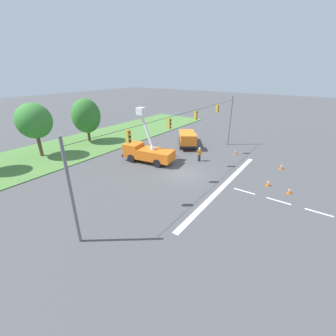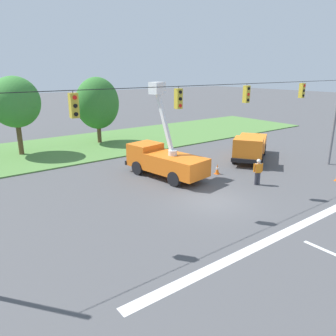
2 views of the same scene
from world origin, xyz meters
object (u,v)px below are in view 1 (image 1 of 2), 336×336
at_px(traffic_cone_near_bucket, 282,166).
at_px(tree_east, 86,116).
at_px(road_worker, 199,153).
at_px(traffic_cone_foreground_left, 175,154).
at_px(traffic_cone_mid_left, 268,183).
at_px(traffic_cone_mid_right, 236,152).
at_px(utility_truck_bucket_lift, 147,152).
at_px(traffic_cone_foreground_right, 289,190).
at_px(utility_truck_support_near, 187,138).
at_px(tree_centre, 34,121).

bearing_deg(traffic_cone_near_bucket, tree_east, 102.33).
height_order(road_worker, traffic_cone_near_bucket, road_worker).
distance_m(traffic_cone_foreground_left, traffic_cone_mid_left, 12.04).
bearing_deg(traffic_cone_mid_left, traffic_cone_mid_right, 39.46).
distance_m(traffic_cone_mid_left, traffic_cone_near_bucket, 5.21).
bearing_deg(traffic_cone_mid_right, traffic_cone_foreground_left, 132.13).
height_order(utility_truck_bucket_lift, traffic_cone_mid_right, utility_truck_bucket_lift).
height_order(traffic_cone_foreground_left, traffic_cone_mid_right, traffic_cone_foreground_left).
bearing_deg(traffic_cone_mid_left, traffic_cone_foreground_left, 82.63).
bearing_deg(traffic_cone_mid_left, road_worker, 77.06).
height_order(traffic_cone_mid_left, traffic_cone_near_bucket, traffic_cone_near_bucket).
distance_m(utility_truck_bucket_lift, traffic_cone_mid_right, 12.07).
height_order(traffic_cone_foreground_right, traffic_cone_near_bucket, traffic_cone_near_bucket).
relative_size(utility_truck_bucket_lift, road_worker, 3.74).
distance_m(traffic_cone_mid_right, traffic_cone_near_bucket, 6.35).
relative_size(traffic_cone_mid_left, traffic_cone_mid_right, 0.98).
distance_m(road_worker, traffic_cone_mid_left, 8.93).
relative_size(traffic_cone_mid_left, traffic_cone_near_bucket, 0.98).
xyz_separation_m(traffic_cone_foreground_left, traffic_cone_mid_left, (-1.54, -11.94, -0.01)).
relative_size(utility_truck_support_near, road_worker, 3.84).
bearing_deg(tree_east, utility_truck_bucket_lift, -95.31).
distance_m(road_worker, traffic_cone_foreground_left, 3.35).
bearing_deg(traffic_cone_mid_left, utility_truck_bucket_lift, 97.85).
bearing_deg(tree_east, traffic_cone_mid_right, -69.63).
bearing_deg(traffic_cone_foreground_right, road_worker, 77.15).
height_order(tree_centre, traffic_cone_foreground_left, tree_centre).
bearing_deg(road_worker, tree_east, 98.48).
relative_size(road_worker, traffic_cone_mid_right, 2.35).
distance_m(tree_east, traffic_cone_near_bucket, 27.91).
bearing_deg(traffic_cone_foreground_left, tree_east, 98.61).
relative_size(traffic_cone_foreground_left, traffic_cone_mid_right, 1.00).
bearing_deg(utility_truck_bucket_lift, traffic_cone_foreground_left, -28.68).
distance_m(tree_centre, traffic_cone_mid_left, 28.09).
relative_size(tree_east, utility_truck_bucket_lift, 1.01).
xyz_separation_m(tree_east, traffic_cone_foreground_left, (2.25, -14.84, -3.72)).
distance_m(tree_centre, traffic_cone_near_bucket, 30.29).
distance_m(utility_truck_bucket_lift, traffic_cone_near_bucket, 15.80).
distance_m(tree_centre, utility_truck_bucket_lift, 14.61).
height_order(traffic_cone_foreground_right, traffic_cone_mid_right, traffic_cone_mid_right).
bearing_deg(tree_centre, tree_east, 2.56).
xyz_separation_m(tree_centre, road_worker, (10.48, -17.75, -3.67)).
height_order(tree_east, traffic_cone_near_bucket, tree_east).
bearing_deg(utility_truck_support_near, road_worker, -136.14).
xyz_separation_m(tree_centre, traffic_cone_foreground_left, (10.03, -14.49, -4.30)).
distance_m(utility_truck_support_near, traffic_cone_mid_left, 14.78).
relative_size(tree_centre, utility_truck_support_near, 1.01).
bearing_deg(traffic_cone_foreground_right, utility_truck_support_near, 64.84).
relative_size(tree_east, road_worker, 3.78).
bearing_deg(traffic_cone_foreground_left, traffic_cone_mid_left, -97.37).
distance_m(tree_centre, tree_east, 7.81).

